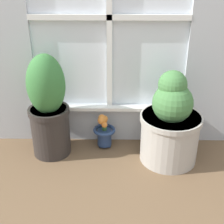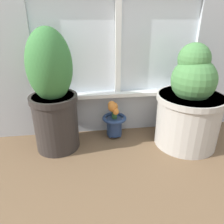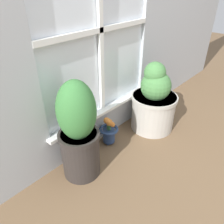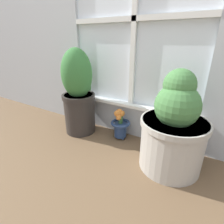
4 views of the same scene
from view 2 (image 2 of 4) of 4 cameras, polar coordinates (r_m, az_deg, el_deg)
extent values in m
plane|color=brown|center=(1.20, 5.26, -15.87)|extent=(10.00, 10.00, 0.00)
cube|color=#B2B7BC|center=(1.56, 1.31, 0.60)|extent=(1.04, 0.05, 0.29)
cube|color=white|center=(1.47, 1.64, 4.61)|extent=(1.10, 0.06, 0.02)
cylinder|color=#2D2826|center=(1.37, -14.38, -2.59)|extent=(0.26, 0.26, 0.34)
cylinder|color=#2D2826|center=(1.30, -15.09, 3.48)|extent=(0.28, 0.28, 0.03)
cylinder|color=#38281E|center=(1.30, -15.15, 3.98)|extent=(0.24, 0.24, 0.01)
ellipsoid|color=#387538|center=(1.25, -16.05, 11.54)|extent=(0.25, 0.25, 0.40)
ellipsoid|color=#387538|center=(1.29, -11.60, 8.83)|extent=(0.08, 0.14, 0.17)
cylinder|color=#B7B2A8|center=(1.44, 19.06, -1.95)|extent=(0.38, 0.38, 0.33)
cylinder|color=#B7B2A8|center=(1.39, 19.91, 3.56)|extent=(0.40, 0.40, 0.03)
cylinder|color=#38281E|center=(1.38, 19.97, 4.00)|extent=(0.35, 0.35, 0.01)
sphere|color=#477F42|center=(1.36, 20.56, 7.80)|extent=(0.26, 0.26, 0.26)
sphere|color=#477F42|center=(1.34, 20.66, 12.81)|extent=(0.18, 0.18, 0.18)
ellipsoid|color=#477F42|center=(1.32, 17.63, 7.16)|extent=(0.04, 0.09, 0.14)
sphere|color=navy|center=(1.54, 0.40, -5.27)|extent=(0.02, 0.02, 0.02)
sphere|color=navy|center=(1.49, -0.53, -6.43)|extent=(0.02, 0.02, 0.02)
sphere|color=navy|center=(1.50, 1.94, -6.25)|extent=(0.02, 0.02, 0.02)
cylinder|color=navy|center=(1.48, 0.61, -3.70)|extent=(0.10, 0.10, 0.12)
torus|color=navy|center=(1.45, 0.62, -1.61)|extent=(0.16, 0.16, 0.02)
cylinder|color=#386633|center=(1.43, 0.63, -0.43)|extent=(0.03, 0.03, 0.07)
sphere|color=orange|center=(1.42, 0.64, 1.25)|extent=(0.05, 0.05, 0.05)
sphere|color=orange|center=(1.43, 0.56, 1.54)|extent=(0.05, 0.05, 0.05)
sphere|color=orange|center=(1.41, -0.10, 1.88)|extent=(0.05, 0.05, 0.05)
sphere|color=orange|center=(1.39, 0.02, 1.22)|extent=(0.05, 0.05, 0.05)
sphere|color=orange|center=(1.39, 0.97, 0.09)|extent=(0.04, 0.04, 0.04)
camera|label=1|loc=(0.85, 154.06, 13.27)|focal=50.00mm
camera|label=3|loc=(1.01, -91.74, 26.82)|focal=35.00mm
camera|label=4|loc=(0.81, 72.92, 7.38)|focal=28.00mm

